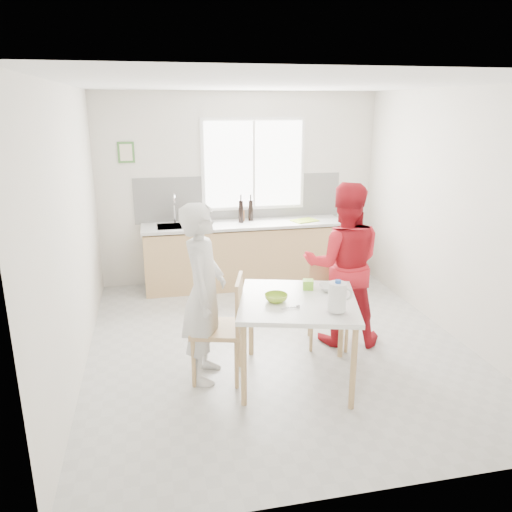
# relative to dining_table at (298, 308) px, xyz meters

# --- Properties ---
(ground) EXTENTS (4.50, 4.50, 0.00)m
(ground) POSITION_rel_dining_table_xyz_m (-0.00, 0.73, -0.73)
(ground) COLOR #B7B7B2
(ground) RESTS_ON ground
(room_shell) EXTENTS (4.50, 4.50, 4.50)m
(room_shell) POSITION_rel_dining_table_xyz_m (-0.00, 0.73, 0.92)
(room_shell) COLOR silver
(room_shell) RESTS_ON ground
(window) EXTENTS (1.50, 0.06, 1.30)m
(window) POSITION_rel_dining_table_xyz_m (0.20, 2.96, 0.97)
(window) COLOR white
(window) RESTS_ON room_shell
(backsplash) EXTENTS (3.00, 0.02, 0.65)m
(backsplash) POSITION_rel_dining_table_xyz_m (-0.00, 2.97, 0.50)
(backsplash) COLOR white
(backsplash) RESTS_ON room_shell
(picture_frame) EXTENTS (0.22, 0.03, 0.28)m
(picture_frame) POSITION_rel_dining_table_xyz_m (-1.55, 2.97, 1.17)
(picture_frame) COLOR #457C38
(picture_frame) RESTS_ON room_shell
(kitchen_counter) EXTENTS (2.84, 0.64, 1.37)m
(kitchen_counter) POSITION_rel_dining_table_xyz_m (-0.01, 2.68, -0.31)
(kitchen_counter) COLOR tan
(kitchen_counter) RESTS_ON ground
(dining_table) EXTENTS (1.29, 1.29, 0.81)m
(dining_table) POSITION_rel_dining_table_xyz_m (0.00, 0.00, 0.00)
(dining_table) COLOR white
(dining_table) RESTS_ON ground
(chair_left) EXTENTS (0.57, 0.57, 1.00)m
(chair_left) POSITION_rel_dining_table_xyz_m (-0.65, 0.18, -0.17)
(chair_left) COLOR tan
(chair_left) RESTS_ON ground
(chair_far) EXTENTS (0.53, 0.53, 0.93)m
(chair_far) POSITION_rel_dining_table_xyz_m (0.55, 0.70, -0.21)
(chair_far) COLOR tan
(chair_far) RESTS_ON ground
(person_white) EXTENTS (0.55, 0.70, 1.70)m
(person_white) POSITION_rel_dining_table_xyz_m (-0.84, 0.23, 0.12)
(person_white) COLOR silver
(person_white) RESTS_ON ground
(person_red) EXTENTS (1.00, 0.87, 1.76)m
(person_red) POSITION_rel_dining_table_xyz_m (0.70, 0.69, 0.15)
(person_red) COLOR red
(person_red) RESTS_ON ground
(bowl_green) EXTENTS (0.26, 0.26, 0.07)m
(bowl_green) POSITION_rel_dining_table_xyz_m (-0.21, 0.00, 0.12)
(bowl_green) COLOR #98C52D
(bowl_green) RESTS_ON dining_table
(bowl_white) EXTENTS (0.26, 0.26, 0.05)m
(bowl_white) POSITION_rel_dining_table_xyz_m (0.36, 0.16, 0.11)
(bowl_white) COLOR silver
(bowl_white) RESTS_ON dining_table
(milk_jug) EXTENTS (0.21, 0.15, 0.27)m
(milk_jug) POSITION_rel_dining_table_xyz_m (0.24, -0.35, 0.23)
(milk_jug) COLOR white
(milk_jug) RESTS_ON dining_table
(green_box) EXTENTS (0.12, 0.12, 0.09)m
(green_box) POSITION_rel_dining_table_xyz_m (0.17, 0.24, 0.13)
(green_box) COLOR #7CCE2F
(green_box) RESTS_ON dining_table
(spoon) EXTENTS (0.16, 0.03, 0.01)m
(spoon) POSITION_rel_dining_table_xyz_m (-0.13, -0.19, 0.09)
(spoon) COLOR #A5A5AA
(spoon) RESTS_ON dining_table
(cutting_board) EXTENTS (0.41, 0.35, 0.01)m
(cutting_board) POSITION_rel_dining_table_xyz_m (0.87, 2.62, 0.20)
(cutting_board) COLOR #92B329
(cutting_board) RESTS_ON kitchen_counter
(wine_bottle_a) EXTENTS (0.07, 0.07, 0.32)m
(wine_bottle_a) POSITION_rel_dining_table_xyz_m (-0.04, 2.71, 0.35)
(wine_bottle_a) COLOR black
(wine_bottle_a) RESTS_ON kitchen_counter
(wine_bottle_b) EXTENTS (0.07, 0.07, 0.30)m
(wine_bottle_b) POSITION_rel_dining_table_xyz_m (0.12, 2.81, 0.34)
(wine_bottle_b) COLOR black
(wine_bottle_b) RESTS_ON kitchen_counter
(jar_amber) EXTENTS (0.06, 0.06, 0.16)m
(jar_amber) POSITION_rel_dining_table_xyz_m (0.00, 2.80, 0.27)
(jar_amber) COLOR brown
(jar_amber) RESTS_ON kitchen_counter
(soap_bottle) EXTENTS (0.08, 0.08, 0.18)m
(soap_bottle) POSITION_rel_dining_table_xyz_m (-0.73, 2.84, 0.28)
(soap_bottle) COLOR #999999
(soap_bottle) RESTS_ON kitchen_counter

